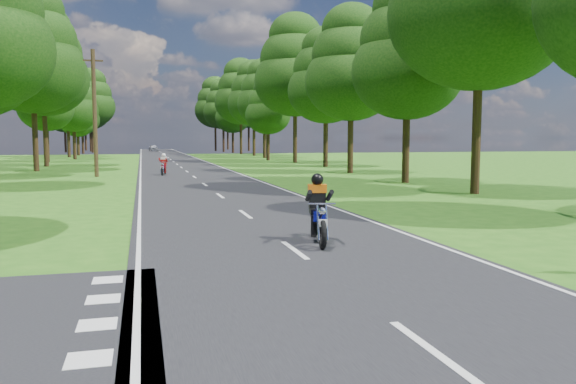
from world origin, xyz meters
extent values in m
plane|color=#285E15|center=(0.00, 0.00, 0.00)|extent=(160.00, 160.00, 0.00)
cube|color=black|center=(0.00, 50.00, 0.01)|extent=(7.00, 140.00, 0.02)
cube|color=silver|center=(0.00, -4.00, 0.02)|extent=(0.12, 2.00, 0.01)
cube|color=silver|center=(0.00, 2.00, 0.02)|extent=(0.12, 2.00, 0.01)
cube|color=silver|center=(0.00, 8.00, 0.02)|extent=(0.12, 2.00, 0.01)
cube|color=silver|center=(0.00, 14.00, 0.02)|extent=(0.12, 2.00, 0.01)
cube|color=silver|center=(0.00, 20.00, 0.02)|extent=(0.12, 2.00, 0.01)
cube|color=silver|center=(0.00, 26.00, 0.02)|extent=(0.12, 2.00, 0.01)
cube|color=silver|center=(0.00, 32.00, 0.02)|extent=(0.12, 2.00, 0.01)
cube|color=silver|center=(0.00, 38.00, 0.02)|extent=(0.12, 2.00, 0.01)
cube|color=silver|center=(0.00, 44.00, 0.02)|extent=(0.12, 2.00, 0.01)
cube|color=silver|center=(0.00, 50.00, 0.02)|extent=(0.12, 2.00, 0.01)
cube|color=silver|center=(0.00, 56.00, 0.02)|extent=(0.12, 2.00, 0.01)
cube|color=silver|center=(0.00, 62.00, 0.02)|extent=(0.12, 2.00, 0.01)
cube|color=silver|center=(0.00, 68.00, 0.02)|extent=(0.12, 2.00, 0.01)
cube|color=silver|center=(0.00, 74.00, 0.02)|extent=(0.12, 2.00, 0.01)
cube|color=silver|center=(0.00, 80.00, 0.02)|extent=(0.12, 2.00, 0.01)
cube|color=silver|center=(0.00, 86.00, 0.02)|extent=(0.12, 2.00, 0.01)
cube|color=silver|center=(0.00, 92.00, 0.02)|extent=(0.12, 2.00, 0.01)
cube|color=silver|center=(0.00, 98.00, 0.02)|extent=(0.12, 2.00, 0.01)
cube|color=silver|center=(0.00, 104.00, 0.02)|extent=(0.12, 2.00, 0.01)
cube|color=silver|center=(0.00, 110.00, 0.02)|extent=(0.12, 2.00, 0.01)
cube|color=silver|center=(0.00, 116.00, 0.02)|extent=(0.12, 2.00, 0.01)
cube|color=silver|center=(-3.30, 50.00, 0.02)|extent=(0.10, 140.00, 0.01)
cube|color=silver|center=(3.30, 50.00, 0.02)|extent=(0.10, 140.00, 0.01)
cube|color=silver|center=(-3.80, -3.30, 0.02)|extent=(0.50, 0.50, 0.01)
cube|color=silver|center=(-3.80, -2.10, 0.02)|extent=(0.50, 0.50, 0.01)
cube|color=silver|center=(-3.80, -0.90, 0.02)|extent=(0.50, 0.50, 0.01)
cube|color=silver|center=(-3.80, 0.30, 0.02)|extent=(0.50, 0.50, 0.01)
cylinder|color=black|center=(-10.82, 35.60, 2.16)|extent=(0.40, 0.40, 4.32)
ellipsoid|color=#0F330B|center=(-10.82, 35.60, 7.47)|extent=(7.56, 7.56, 6.42)
ellipsoid|color=#0F330B|center=(-10.82, 35.60, 9.58)|extent=(6.48, 6.48, 5.51)
ellipsoid|color=#0F330B|center=(-10.82, 35.60, 11.68)|extent=(4.86, 4.86, 4.13)
cylinder|color=black|center=(-11.26, 43.10, 2.20)|extent=(0.40, 0.40, 4.40)
ellipsoid|color=#0F330B|center=(-11.26, 43.10, 7.62)|extent=(7.71, 7.71, 6.55)
ellipsoid|color=#0F330B|center=(-11.26, 43.10, 9.77)|extent=(6.60, 6.60, 5.61)
ellipsoid|color=#0F330B|center=(-11.26, 43.10, 11.92)|extent=(4.95, 4.95, 4.21)
cylinder|color=black|center=(-12.61, 52.78, 1.60)|extent=(0.40, 0.40, 3.20)
ellipsoid|color=#0F330B|center=(-12.61, 52.78, 5.54)|extent=(5.60, 5.60, 4.76)
ellipsoid|color=#0F330B|center=(-12.61, 52.78, 7.10)|extent=(4.80, 4.80, 4.08)
ellipsoid|color=#0F330B|center=(-12.61, 52.78, 8.66)|extent=(3.60, 3.60, 3.06)
cylinder|color=black|center=(-10.75, 60.15, 1.61)|extent=(0.40, 0.40, 3.22)
ellipsoid|color=#0F330B|center=(-10.75, 60.15, 5.58)|extent=(5.64, 5.64, 4.79)
ellipsoid|color=#0F330B|center=(-10.75, 60.15, 7.15)|extent=(4.83, 4.83, 4.11)
ellipsoid|color=#0F330B|center=(-10.75, 60.15, 8.72)|extent=(3.62, 3.62, 3.08)
cylinder|color=black|center=(-12.29, 67.91, 1.80)|extent=(0.40, 0.40, 3.61)
ellipsoid|color=#0F330B|center=(-12.29, 67.91, 6.25)|extent=(6.31, 6.31, 5.37)
ellipsoid|color=#0F330B|center=(-12.29, 67.91, 8.01)|extent=(5.41, 5.41, 4.60)
ellipsoid|color=#0F330B|center=(-12.29, 67.91, 9.76)|extent=(4.06, 4.06, 3.45)
cylinder|color=black|center=(-11.94, 75.74, 1.33)|extent=(0.40, 0.40, 2.67)
ellipsoid|color=#0F330B|center=(-11.94, 75.74, 4.62)|extent=(4.67, 4.67, 3.97)
ellipsoid|color=#0F330B|center=(-11.94, 75.74, 5.92)|extent=(4.00, 4.00, 3.40)
ellipsoid|color=#0F330B|center=(-11.94, 75.74, 7.22)|extent=(3.00, 3.00, 2.55)
cylinder|color=black|center=(-12.18, 84.90, 1.54)|extent=(0.40, 0.40, 3.09)
ellipsoid|color=#0F330B|center=(-12.18, 84.90, 5.34)|extent=(5.40, 5.40, 4.59)
ellipsoid|color=#0F330B|center=(-12.18, 84.90, 6.85)|extent=(4.63, 4.63, 3.93)
ellipsoid|color=#0F330B|center=(-12.18, 84.90, 8.35)|extent=(3.47, 3.47, 2.95)
cylinder|color=black|center=(-11.23, 91.41, 2.24)|extent=(0.40, 0.40, 4.48)
ellipsoid|color=#0F330B|center=(-11.23, 91.41, 7.75)|extent=(7.84, 7.84, 6.66)
ellipsoid|color=#0F330B|center=(-11.23, 91.41, 9.94)|extent=(6.72, 6.72, 5.71)
ellipsoid|color=#0F330B|center=(-11.23, 91.41, 12.12)|extent=(5.04, 5.04, 4.28)
cylinder|color=black|center=(-12.28, 100.39, 2.05)|extent=(0.40, 0.40, 4.09)
ellipsoid|color=#0F330B|center=(-12.28, 100.39, 7.09)|extent=(7.16, 7.16, 6.09)
ellipsoid|color=#0F330B|center=(-12.28, 100.39, 9.08)|extent=(6.14, 6.14, 5.22)
ellipsoid|color=#0F330B|center=(-12.28, 100.39, 11.08)|extent=(4.61, 4.61, 3.92)
cylinder|color=black|center=(11.06, 12.20, 2.28)|extent=(0.40, 0.40, 4.56)
ellipsoid|color=#0F330B|center=(11.06, 12.20, 7.89)|extent=(7.98, 7.98, 6.78)
cylinder|color=black|center=(10.92, 18.69, 1.75)|extent=(0.40, 0.40, 3.49)
ellipsoid|color=#0F330B|center=(10.92, 18.69, 6.05)|extent=(6.12, 6.12, 5.20)
ellipsoid|color=#0F330B|center=(10.92, 18.69, 7.75)|extent=(5.24, 5.24, 4.46)
ellipsoid|color=#0F330B|center=(10.92, 18.69, 9.46)|extent=(3.93, 3.93, 3.34)
cylinder|color=black|center=(11.06, 27.58, 1.85)|extent=(0.40, 0.40, 3.69)
ellipsoid|color=#0F330B|center=(11.06, 27.58, 6.39)|extent=(6.46, 6.46, 5.49)
ellipsoid|color=#0F330B|center=(11.06, 27.58, 8.19)|extent=(5.54, 5.54, 4.71)
ellipsoid|color=#0F330B|center=(11.06, 27.58, 9.99)|extent=(4.15, 4.15, 3.53)
cylinder|color=black|center=(12.17, 36.42, 1.87)|extent=(0.40, 0.40, 3.74)
ellipsoid|color=#0F330B|center=(12.17, 36.42, 6.48)|extent=(6.55, 6.55, 5.57)
ellipsoid|color=#0F330B|center=(12.17, 36.42, 8.31)|extent=(5.62, 5.62, 4.77)
ellipsoid|color=#0F330B|center=(12.17, 36.42, 10.13)|extent=(4.21, 4.21, 3.58)
cylinder|color=black|center=(11.72, 44.72, 2.32)|extent=(0.40, 0.40, 4.64)
ellipsoid|color=#0F330B|center=(11.72, 44.72, 8.04)|extent=(8.12, 8.12, 6.91)
ellipsoid|color=#0F330B|center=(11.72, 44.72, 10.30)|extent=(6.96, 6.96, 5.92)
ellipsoid|color=#0F330B|center=(11.72, 44.72, 12.56)|extent=(5.22, 5.22, 4.44)
cylinder|color=black|center=(10.55, 51.92, 1.45)|extent=(0.40, 0.40, 2.91)
ellipsoid|color=#0F330B|center=(10.55, 51.92, 5.03)|extent=(5.09, 5.09, 4.33)
ellipsoid|color=#0F330B|center=(10.55, 51.92, 6.45)|extent=(4.36, 4.36, 3.71)
ellipsoid|color=#0F330B|center=(10.55, 51.92, 7.87)|extent=(3.27, 3.27, 2.78)
cylinder|color=black|center=(11.77, 59.40, 1.94)|extent=(0.40, 0.40, 3.88)
ellipsoid|color=#0F330B|center=(11.77, 59.40, 6.71)|extent=(6.78, 6.78, 5.77)
ellipsoid|color=#0F330B|center=(11.77, 59.40, 8.60)|extent=(5.81, 5.81, 4.94)
ellipsoid|color=#0F330B|center=(11.77, 59.40, 10.49)|extent=(4.36, 4.36, 3.71)
cylinder|color=black|center=(12.10, 67.87, 2.09)|extent=(0.40, 0.40, 4.18)
ellipsoid|color=#0F330B|center=(12.10, 67.87, 7.23)|extent=(7.31, 7.31, 6.21)
ellipsoid|color=#0F330B|center=(12.10, 67.87, 9.27)|extent=(6.27, 6.27, 5.33)
ellipsoid|color=#0F330B|center=(12.10, 67.87, 11.31)|extent=(4.70, 4.70, 4.00)
cylinder|color=black|center=(11.80, 76.83, 2.32)|extent=(0.40, 0.40, 4.63)
ellipsoid|color=#0F330B|center=(11.80, 76.83, 8.02)|extent=(8.11, 8.11, 6.89)
ellipsoid|color=#0F330B|center=(11.80, 76.83, 10.28)|extent=(6.95, 6.95, 5.91)
ellipsoid|color=#0F330B|center=(11.80, 76.83, 12.54)|extent=(5.21, 5.21, 4.43)
cylinder|color=black|center=(11.69, 84.12, 1.68)|extent=(0.40, 0.40, 3.36)
ellipsoid|color=#0F330B|center=(11.69, 84.12, 5.82)|extent=(5.88, 5.88, 5.00)
ellipsoid|color=#0F330B|center=(11.69, 84.12, 7.46)|extent=(5.04, 5.04, 4.29)
ellipsoid|color=#0F330B|center=(11.69, 84.12, 9.10)|extent=(3.78, 3.78, 3.21)
cylinder|color=black|center=(11.14, 91.34, 2.04)|extent=(0.40, 0.40, 4.09)
ellipsoid|color=#0F330B|center=(11.14, 91.34, 7.07)|extent=(7.15, 7.15, 6.08)
ellipsoid|color=#0F330B|center=(11.14, 91.34, 9.07)|extent=(6.13, 6.13, 5.21)
ellipsoid|color=#0F330B|center=(11.14, 91.34, 11.06)|extent=(4.60, 4.60, 3.91)
cylinder|color=black|center=(10.68, 99.10, 2.24)|extent=(0.40, 0.40, 4.48)
ellipsoid|color=#0F330B|center=(10.68, 99.10, 7.76)|extent=(7.84, 7.84, 6.66)
ellipsoid|color=#0F330B|center=(10.68, 99.10, 9.94)|extent=(6.72, 6.72, 5.71)
ellipsoid|color=#0F330B|center=(10.68, 99.10, 12.13)|extent=(5.04, 5.04, 4.28)
cylinder|color=black|center=(-14.00, 110.00, 1.92)|extent=(0.40, 0.40, 3.84)
ellipsoid|color=#0F330B|center=(-14.00, 110.00, 6.65)|extent=(6.72, 6.72, 5.71)
ellipsoid|color=#0F330B|center=(-14.00, 110.00, 8.52)|extent=(5.76, 5.76, 4.90)
ellipsoid|color=#0F330B|center=(-14.00, 110.00, 10.39)|extent=(4.32, 4.32, 3.67)
cylinder|color=black|center=(15.00, 112.00, 2.08)|extent=(0.40, 0.40, 4.16)
ellipsoid|color=#0F330B|center=(15.00, 112.00, 7.20)|extent=(7.28, 7.28, 6.19)
ellipsoid|color=#0F330B|center=(15.00, 112.00, 9.23)|extent=(6.24, 6.24, 5.30)
ellipsoid|color=#0F330B|center=(15.00, 112.00, 11.26)|extent=(4.68, 4.68, 3.98)
cylinder|color=black|center=(-16.00, 95.00, 1.76)|extent=(0.40, 0.40, 3.52)
ellipsoid|color=#0F330B|center=(-16.00, 95.00, 6.09)|extent=(6.16, 6.16, 5.24)
ellipsoid|color=#0F330B|center=(-16.00, 95.00, 7.81)|extent=(5.28, 5.28, 4.49)
ellipsoid|color=#0F330B|center=(-16.00, 95.00, 9.53)|extent=(3.96, 3.96, 3.37)
cylinder|color=black|center=(17.00, 98.00, 2.24)|extent=(0.40, 0.40, 4.48)
ellipsoid|color=#0F330B|center=(17.00, 98.00, 7.76)|extent=(7.84, 7.84, 6.66)
ellipsoid|color=#0F330B|center=(17.00, 98.00, 9.94)|extent=(6.72, 6.72, 5.71)
ellipsoid|color=#0F330B|center=(17.00, 98.00, 12.12)|extent=(5.04, 5.04, 4.28)
cylinder|color=#382616|center=(-6.00, 28.00, 4.00)|extent=(0.26, 0.26, 8.00)
cube|color=#382616|center=(-6.00, 28.00, 7.30)|extent=(1.20, 0.10, 0.10)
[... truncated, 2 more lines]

